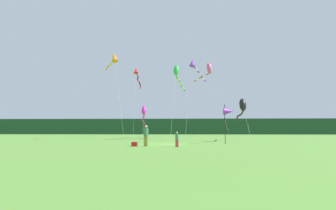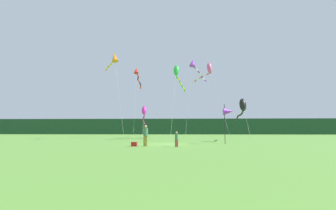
{
  "view_description": "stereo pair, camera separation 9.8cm",
  "coord_description": "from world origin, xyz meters",
  "px_view_note": "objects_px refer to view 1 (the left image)",
  "views": [
    {
      "loc": [
        1.41,
        -23.69,
        1.38
      ],
      "look_at": [
        0.0,
        6.0,
        4.19
      ],
      "focal_mm": 27.26,
      "sensor_mm": 36.0,
      "label": 1
    },
    {
      "loc": [
        1.51,
        -23.68,
        1.38
      ],
      "look_at": [
        0.0,
        6.0,
        4.19
      ],
      "focal_mm": 27.26,
      "sensor_mm": 36.0,
      "label": 2
    }
  ],
  "objects_px": {
    "kite_orange": "(114,58)",
    "kite_black": "(242,107)",
    "kite_purple": "(194,66)",
    "kite_rainbow": "(208,70)",
    "kite_magenta": "(144,113)",
    "person_child": "(177,138)",
    "banner_flag_pole": "(228,112)",
    "kite_green": "(177,74)",
    "person_adult": "(146,134)",
    "cooler_box": "(135,144)",
    "kite_red": "(137,74)"
  },
  "relations": [
    {
      "from": "kite_rainbow",
      "to": "kite_magenta",
      "type": "xyz_separation_m",
      "value": [
        -9.73,
        0.42,
        -6.42
      ]
    },
    {
      "from": "banner_flag_pole",
      "to": "kite_magenta",
      "type": "distance_m",
      "value": 17.34
    },
    {
      "from": "cooler_box",
      "to": "person_adult",
      "type": "bearing_deg",
      "value": 9.67
    },
    {
      "from": "kite_magenta",
      "to": "kite_orange",
      "type": "bearing_deg",
      "value": -138.09
    },
    {
      "from": "kite_orange",
      "to": "kite_purple",
      "type": "xyz_separation_m",
      "value": [
        11.41,
        0.98,
        -1.04
      ]
    },
    {
      "from": "banner_flag_pole",
      "to": "kite_rainbow",
      "type": "distance_m",
      "value": 15.49
    },
    {
      "from": "kite_green",
      "to": "kite_red",
      "type": "xyz_separation_m",
      "value": [
        -6.98,
        7.45,
        1.85
      ]
    },
    {
      "from": "kite_red",
      "to": "person_child",
      "type": "bearing_deg",
      "value": -72.4
    },
    {
      "from": "person_adult",
      "to": "cooler_box",
      "type": "bearing_deg",
      "value": -170.33
    },
    {
      "from": "person_child",
      "to": "banner_flag_pole",
      "type": "xyz_separation_m",
      "value": [
        4.8,
        4.26,
        2.35
      ]
    },
    {
      "from": "banner_flag_pole",
      "to": "kite_green",
      "type": "height_order",
      "value": "kite_green"
    },
    {
      "from": "kite_orange",
      "to": "kite_magenta",
      "type": "relative_size",
      "value": 1.36
    },
    {
      "from": "banner_flag_pole",
      "to": "kite_red",
      "type": "distance_m",
      "value": 22.91
    },
    {
      "from": "kite_purple",
      "to": "kite_red",
      "type": "bearing_deg",
      "value": 145.87
    },
    {
      "from": "banner_flag_pole",
      "to": "kite_black",
      "type": "xyz_separation_m",
      "value": [
        2.48,
        4.92,
        0.84
      ]
    },
    {
      "from": "kite_purple",
      "to": "kite_rainbow",
      "type": "relative_size",
      "value": 0.99
    },
    {
      "from": "person_child",
      "to": "kite_purple",
      "type": "height_order",
      "value": "kite_purple"
    },
    {
      "from": "kite_green",
      "to": "kite_orange",
      "type": "height_order",
      "value": "kite_orange"
    },
    {
      "from": "kite_orange",
      "to": "kite_magenta",
      "type": "bearing_deg",
      "value": 41.91
    },
    {
      "from": "kite_magenta",
      "to": "kite_red",
      "type": "distance_m",
      "value": 8.15
    },
    {
      "from": "kite_orange",
      "to": "kite_rainbow",
      "type": "xyz_separation_m",
      "value": [
        13.56,
        3.02,
        -1.14
      ]
    },
    {
      "from": "cooler_box",
      "to": "kite_orange",
      "type": "relative_size",
      "value": 0.04
    },
    {
      "from": "cooler_box",
      "to": "banner_flag_pole",
      "type": "distance_m",
      "value": 9.47
    },
    {
      "from": "banner_flag_pole",
      "to": "kite_green",
      "type": "relative_size",
      "value": 0.33
    },
    {
      "from": "person_adult",
      "to": "kite_orange",
      "type": "bearing_deg",
      "value": 114.73
    },
    {
      "from": "kite_magenta",
      "to": "cooler_box",
      "type": "bearing_deg",
      "value": -84.16
    },
    {
      "from": "kite_black",
      "to": "kite_red",
      "type": "distance_m",
      "value": 20.61
    },
    {
      "from": "person_child",
      "to": "kite_green",
      "type": "xyz_separation_m",
      "value": [
        -0.08,
        14.8,
        8.27
      ]
    },
    {
      "from": "person_adult",
      "to": "person_child",
      "type": "height_order",
      "value": "person_adult"
    },
    {
      "from": "person_child",
      "to": "kite_black",
      "type": "xyz_separation_m",
      "value": [
        7.28,
        9.18,
        3.19
      ]
    },
    {
      "from": "person_adult",
      "to": "kite_rainbow",
      "type": "bearing_deg",
      "value": 67.92
    },
    {
      "from": "person_child",
      "to": "cooler_box",
      "type": "bearing_deg",
      "value": 171.4
    },
    {
      "from": "kite_orange",
      "to": "banner_flag_pole",
      "type": "bearing_deg",
      "value": -37.51
    },
    {
      "from": "kite_orange",
      "to": "kite_red",
      "type": "distance_m",
      "value": 7.64
    },
    {
      "from": "person_child",
      "to": "kite_purple",
      "type": "bearing_deg",
      "value": 81.68
    },
    {
      "from": "person_child",
      "to": "kite_purple",
      "type": "xyz_separation_m",
      "value": [
        2.33,
        15.89,
        9.7
      ]
    },
    {
      "from": "kite_green",
      "to": "kite_orange",
      "type": "relative_size",
      "value": 0.91
    },
    {
      "from": "kite_green",
      "to": "kite_purple",
      "type": "relative_size",
      "value": 0.99
    },
    {
      "from": "kite_orange",
      "to": "kite_purple",
      "type": "relative_size",
      "value": 1.09
    },
    {
      "from": "person_adult",
      "to": "person_child",
      "type": "xyz_separation_m",
      "value": [
        2.52,
        -0.67,
        -0.29
      ]
    },
    {
      "from": "kite_green",
      "to": "kite_orange",
      "type": "xyz_separation_m",
      "value": [
        -9.0,
        0.11,
        2.48
      ]
    },
    {
      "from": "cooler_box",
      "to": "kite_orange",
      "type": "xyz_separation_m",
      "value": [
        -5.66,
        14.4,
        11.23
      ]
    },
    {
      "from": "kite_rainbow",
      "to": "kite_black",
      "type": "distance_m",
      "value": 11.22
    },
    {
      "from": "banner_flag_pole",
      "to": "kite_orange",
      "type": "relative_size",
      "value": 0.3
    },
    {
      "from": "person_adult",
      "to": "banner_flag_pole",
      "type": "distance_m",
      "value": 8.41
    },
    {
      "from": "kite_purple",
      "to": "kite_magenta",
      "type": "distance_m",
      "value": 10.29
    },
    {
      "from": "kite_orange",
      "to": "kite_black",
      "type": "distance_m",
      "value": 18.92
    },
    {
      "from": "banner_flag_pole",
      "to": "kite_green",
      "type": "distance_m",
      "value": 13.04
    },
    {
      "from": "kite_magenta",
      "to": "kite_purple",
      "type": "bearing_deg",
      "value": -18.04
    },
    {
      "from": "person_child",
      "to": "kite_green",
      "type": "bearing_deg",
      "value": 90.32
    }
  ]
}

